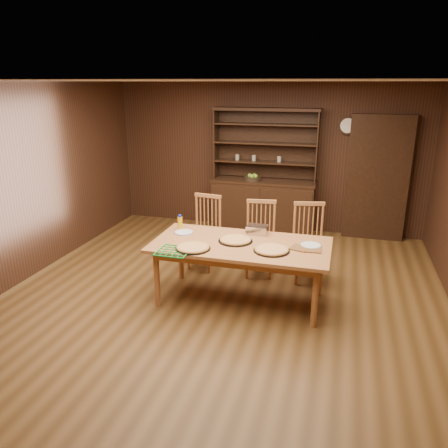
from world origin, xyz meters
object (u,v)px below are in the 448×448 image
(dining_table, at_px, (241,249))
(chair_right, at_px, (308,239))
(chair_center, at_px, (260,235))
(china_hutch, at_px, (263,199))
(chair_left, at_px, (205,229))
(juice_bottle, at_px, (180,223))

(dining_table, bearing_deg, chair_right, 50.33)
(dining_table, height_order, chair_center, chair_center)
(china_hutch, distance_m, chair_left, 1.87)
(chair_right, bearing_deg, chair_left, 166.31)
(chair_center, height_order, chair_right, chair_right)
(dining_table, xyz_separation_m, juice_bottle, (-0.88, 0.28, 0.16))
(dining_table, bearing_deg, juice_bottle, 162.21)
(china_hutch, xyz_separation_m, chair_center, (0.30, -1.82, -0.04))
(china_hutch, relative_size, chair_left, 2.05)
(dining_table, relative_size, juice_bottle, 10.47)
(dining_table, height_order, chair_left, chair_left)
(chair_right, height_order, juice_bottle, chair_right)
(chair_left, height_order, juice_bottle, chair_left)
(china_hutch, distance_m, juice_bottle, 2.52)
(chair_right, relative_size, juice_bottle, 5.26)
(china_hutch, height_order, chair_center, china_hutch)
(chair_right, bearing_deg, china_hutch, 105.36)
(chair_center, xyz_separation_m, juice_bottle, (-0.95, -0.60, 0.29))
(chair_left, bearing_deg, dining_table, -42.68)
(chair_left, relative_size, chair_center, 1.02)
(chair_center, relative_size, juice_bottle, 5.18)
(china_hutch, xyz_separation_m, juice_bottle, (-0.65, -2.42, 0.25))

